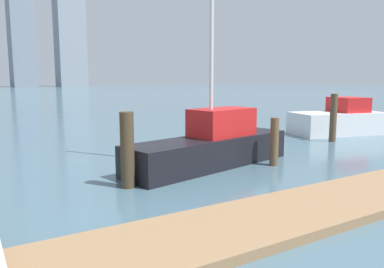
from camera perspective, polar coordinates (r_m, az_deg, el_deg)
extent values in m
plane|color=#476675|center=(18.53, -20.85, -0.62)|extent=(300.00, 300.00, 0.00)
cube|color=#93704C|center=(9.53, 24.51, -8.33)|extent=(15.73, 2.00, 0.18)
cylinder|color=brown|center=(17.42, 20.57, 2.31)|extent=(0.29, 0.29, 2.08)
cylinder|color=#473826|center=(9.48, -9.75, -2.42)|extent=(0.35, 0.35, 1.90)
cylinder|color=brown|center=(12.06, 12.33, -1.15)|extent=(0.26, 0.26, 1.51)
cube|color=black|center=(11.75, 2.85, -2.69)|extent=(6.14, 2.70, 0.91)
cube|color=red|center=(11.98, 4.53, 1.81)|extent=(2.28, 1.59, 0.86)
cube|color=white|center=(19.98, 21.03, 1.55)|extent=(4.81, 3.04, 1.08)
cube|color=red|center=(20.29, 22.52, 4.13)|extent=(1.77, 1.93, 0.72)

